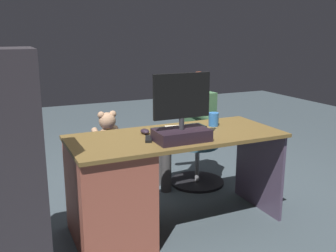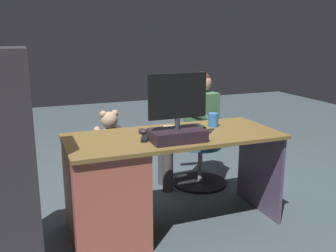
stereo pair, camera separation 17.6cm
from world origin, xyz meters
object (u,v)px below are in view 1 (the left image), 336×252
monitor (182,122)px  tv_remote (148,139)px  teddy_bear (107,132)px  desk (124,186)px  visitor_chair (197,160)px  person (190,120)px  office_chair_teddy (109,169)px  computer_mouse (145,131)px  keyboard (179,128)px  cup (214,119)px

monitor → tv_remote: monitor is taller
teddy_bear → desk: bearing=82.3°
visitor_chair → person: person is taller
office_chair_teddy → person: (-0.78, 0.08, 0.40)m
computer_mouse → person: 0.88m
computer_mouse → person: bearing=-140.3°
visitor_chair → office_chair_teddy: bearing=-6.0°
desk → keyboard: bearing=-166.2°
person → computer_mouse: bearing=39.7°
desk → person: size_ratio=1.43×
keyboard → tv_remote: 0.37m
cup → tv_remote: bearing=15.1°
cup → person: bearing=-98.5°
office_chair_teddy → keyboard: bearing=121.6°
monitor → desk: bearing=-23.6°
cup → tv_remote: size_ratio=0.72×
computer_mouse → keyboard: bearing=-179.2°
tv_remote → person: bearing=-112.8°
monitor → tv_remote: bearing=-28.7°
monitor → person: size_ratio=0.43×
desk → teddy_bear: size_ratio=4.52×
computer_mouse → teddy_bear: bearing=-80.6°
visitor_chair → desk: bearing=34.7°
monitor → computer_mouse: (0.16, -0.28, -0.12)m
office_chair_teddy → person: 0.88m
desk → office_chair_teddy: bearing=-97.9°
cup → office_chair_teddy: bearing=-42.6°
computer_mouse → visitor_chair: bearing=-143.8°
desk → person: bearing=-142.6°
cup → office_chair_teddy: (0.70, -0.64, -0.54)m
tv_remote → keyboard: bearing=-130.0°
monitor → tv_remote: 0.26m
office_chair_teddy → visitor_chair: 0.87m
visitor_chair → computer_mouse: bearing=36.2°
keyboard → cup: size_ratio=3.89×
keyboard → cup: (-0.31, 0.01, 0.04)m
monitor → person: monitor is taller
cup → teddy_bear: (0.70, -0.66, -0.19)m
desk → cup: cup is taller
teddy_bear → person: bearing=173.1°
office_chair_teddy → desk: bearing=82.1°
desk → office_chair_teddy: (-0.11, -0.76, -0.15)m
cup → keyboard: bearing=-1.0°
person → tv_remote: bearing=45.7°
keyboard → teddy_bear: 0.77m
tv_remote → person: (-0.71, -0.73, -0.09)m
keyboard → person: (-0.39, -0.56, -0.09)m
keyboard → person: size_ratio=0.38×
computer_mouse → office_chair_teddy: 0.82m
cup → person: size_ratio=0.10×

